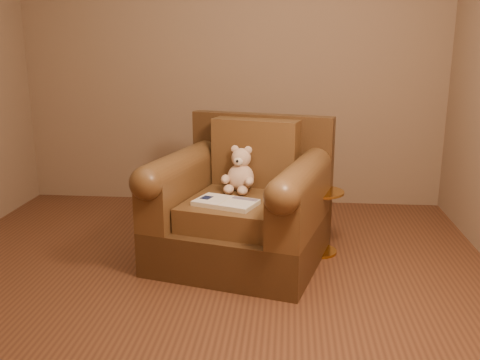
{
  "coord_description": "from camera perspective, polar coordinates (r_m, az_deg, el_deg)",
  "views": [
    {
      "loc": [
        0.55,
        -3.08,
        1.54
      ],
      "look_at": [
        0.22,
        0.46,
        0.61
      ],
      "focal_mm": 40.0,
      "sensor_mm": 36.0,
      "label": 1
    }
  ],
  "objects": [
    {
      "name": "guidebook",
      "position": [
        3.57,
        -1.53,
        -2.42
      ],
      "size": [
        0.46,
        0.37,
        0.03
      ],
      "rotation": [
        0.0,
        0.0,
        -0.36
      ],
      "color": "beige",
      "rests_on": "armchair"
    },
    {
      "name": "floor",
      "position": [
        3.49,
        -4.47,
        -11.62
      ],
      "size": [
        4.0,
        4.0,
        0.0
      ],
      "primitive_type": "plane",
      "color": "brown",
      "rests_on": "ground"
    },
    {
      "name": "teddy_bear",
      "position": [
        3.88,
        -0.0,
        0.66
      ],
      "size": [
        0.24,
        0.28,
        0.34
      ],
      "rotation": [
        0.0,
        0.0,
        -0.22
      ],
      "color": "beige",
      "rests_on": "armchair"
    },
    {
      "name": "side_table",
      "position": [
        4.01,
        8.48,
        -4.21
      ],
      "size": [
        0.34,
        0.34,
        0.48
      ],
      "color": "gold",
      "rests_on": "floor"
    },
    {
      "name": "room",
      "position": [
        3.14,
        -5.12,
        17.75
      ],
      "size": [
        4.02,
        4.02,
        2.71
      ],
      "color": "#896D54",
      "rests_on": "ground"
    },
    {
      "name": "armchair",
      "position": [
        3.84,
        0.33,
        -2.86
      ],
      "size": [
        1.34,
        1.3,
        1.0
      ],
      "rotation": [
        0.0,
        0.0,
        -0.25
      ],
      "color": "#432B16",
      "rests_on": "floor"
    }
  ]
}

